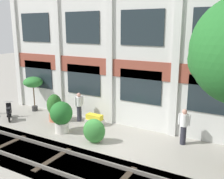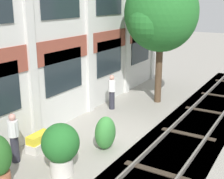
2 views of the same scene
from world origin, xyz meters
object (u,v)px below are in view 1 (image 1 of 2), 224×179
scooter_near_curb (9,112)px  resident_by_doorway (184,126)px  potted_plant_ribbed_drum (54,107)px  potted_plant_square_trough (94,120)px  resident_watching_tracks (79,106)px  potted_plant_terracotta_small (33,83)px  topiary_hedge (94,131)px  potted_plant_fluted_column (61,115)px

scooter_near_curb → resident_by_doorway: (9.50, 1.73, 0.45)m
potted_plant_ribbed_drum → resident_by_doorway: bearing=4.6°
potted_plant_square_trough → resident_watching_tracks: size_ratio=0.64×
potted_plant_ribbed_drum → resident_watching_tracks: resident_watching_tracks is taller
scooter_near_curb → resident_by_doorway: bearing=-129.6°
potted_plant_terracotta_small → potted_plant_square_trough: bearing=-1.9°
potted_plant_ribbed_drum → topiary_hedge: size_ratio=1.36×
potted_plant_square_trough → scooter_near_curb: bearing=-159.1°
potted_plant_ribbed_drum → potted_plant_fluted_column: bearing=-37.1°
potted_plant_fluted_column → potted_plant_terracotta_small: bearing=154.0°
potted_plant_terracotta_small → topiary_hedge: (5.90, -2.07, -1.21)m
potted_plant_square_trough → resident_watching_tracks: resident_watching_tracks is taller
potted_plant_square_trough → potted_plant_terracotta_small: size_ratio=0.48×
potted_plant_terracotta_small → resident_by_doorway: 9.51m
potted_plant_ribbed_drum → resident_by_doorway: (7.09, 0.57, 0.07)m
potted_plant_fluted_column → topiary_hedge: size_ratio=1.40×
potted_plant_square_trough → topiary_hedge: 2.31m
potted_plant_terracotta_small → scooter_near_curb: size_ratio=1.96×
potted_plant_terracotta_small → topiary_hedge: bearing=-19.3°
potted_plant_fluted_column → potted_plant_ribbed_drum: bearing=142.9°
resident_watching_tracks → topiary_hedge: bearing=-7.6°
potted_plant_ribbed_drum → potted_plant_square_trough: bearing=15.4°
potted_plant_fluted_column → potted_plant_square_trough: bearing=63.5°
scooter_near_curb → potted_plant_square_trough: bearing=-119.0°
potted_plant_square_trough → topiary_hedge: (1.26, -1.92, 0.30)m
potted_plant_terracotta_small → resident_by_doorway: size_ratio=1.33×
potted_plant_fluted_column → scooter_near_curb: 3.85m
potted_plant_terracotta_small → scooter_near_curb: potted_plant_terracotta_small is taller
potted_plant_square_trough → scooter_near_curb: scooter_near_curb is taller
potted_plant_fluted_column → potted_plant_ribbed_drum: size_ratio=1.02×
scooter_near_curb → resident_by_doorway: size_ratio=0.67×
potted_plant_ribbed_drum → potted_plant_square_trough: potted_plant_ribbed_drum is taller
potted_plant_terracotta_small → scooter_near_curb: (-0.03, -1.94, -1.35)m
potted_plant_ribbed_drum → scooter_near_curb: 2.70m
potted_plant_fluted_column → potted_plant_square_trough: potted_plant_fluted_column is taller
potted_plant_square_trough → topiary_hedge: topiary_hedge is taller
potted_plant_fluted_column → potted_plant_terracotta_small: size_ratio=0.73×
scooter_near_curb → topiary_hedge: (5.93, -0.13, 0.13)m
resident_by_doorway → topiary_hedge: (-3.57, -1.86, -0.32)m
scooter_near_curb → resident_watching_tracks: 4.08m
potted_plant_terracotta_small → resident_watching_tracks: bearing=-1.8°
potted_plant_fluted_column → resident_by_doorway: size_ratio=0.96×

